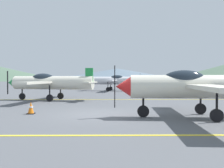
{
  "coord_description": "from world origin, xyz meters",
  "views": [
    {
      "loc": [
        0.57,
        -11.8,
        1.78
      ],
      "look_at": [
        0.8,
        10.0,
        1.2
      ],
      "focal_mm": 39.01,
      "sensor_mm": 36.0,
      "label": 1
    }
  ],
  "objects_px": {
    "airplane_mid": "(50,82)",
    "airplane_far": "(113,80)",
    "car_sedan": "(195,86)",
    "airplane_near": "(197,86)",
    "traffic_cone_front": "(31,108)"
  },
  "relations": [
    {
      "from": "airplane_far",
      "to": "car_sedan",
      "type": "relative_size",
      "value": 1.9
    },
    {
      "from": "airplane_far",
      "to": "car_sedan",
      "type": "height_order",
      "value": "airplane_far"
    },
    {
      "from": "airplane_near",
      "to": "traffic_cone_front",
      "type": "xyz_separation_m",
      "value": [
        -7.72,
        1.2,
        -1.12
      ]
    },
    {
      "from": "airplane_far",
      "to": "traffic_cone_front",
      "type": "distance_m",
      "value": 21.13
    },
    {
      "from": "airplane_far",
      "to": "car_sedan",
      "type": "bearing_deg",
      "value": -38.81
    },
    {
      "from": "airplane_far",
      "to": "traffic_cone_front",
      "type": "xyz_separation_m",
      "value": [
        -4.29,
        -20.66,
        -1.12
      ]
    },
    {
      "from": "airplane_far",
      "to": "car_sedan",
      "type": "xyz_separation_m",
      "value": [
        8.58,
        -6.9,
        -0.57
      ]
    },
    {
      "from": "airplane_near",
      "to": "traffic_cone_front",
      "type": "bearing_deg",
      "value": 171.16
    },
    {
      "from": "car_sedan",
      "to": "traffic_cone_front",
      "type": "xyz_separation_m",
      "value": [
        -12.87,
        -13.76,
        -0.56
      ]
    },
    {
      "from": "airplane_mid",
      "to": "car_sedan",
      "type": "height_order",
      "value": "airplane_mid"
    },
    {
      "from": "airplane_mid",
      "to": "airplane_far",
      "type": "height_order",
      "value": "same"
    },
    {
      "from": "airplane_mid",
      "to": "traffic_cone_front",
      "type": "bearing_deg",
      "value": -83.32
    },
    {
      "from": "airplane_mid",
      "to": "airplane_far",
      "type": "relative_size",
      "value": 1.0
    },
    {
      "from": "airplane_mid",
      "to": "airplane_far",
      "type": "xyz_separation_m",
      "value": [
        5.14,
        13.41,
        0.0
      ]
    },
    {
      "from": "traffic_cone_front",
      "to": "airplane_mid",
      "type": "bearing_deg",
      "value": 96.68
    }
  ]
}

